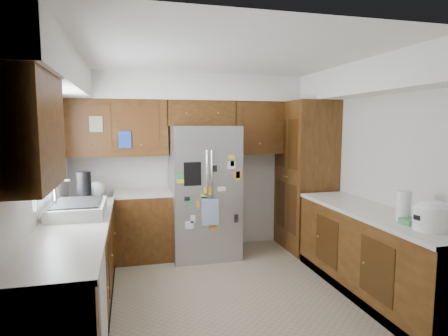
{
  "coord_description": "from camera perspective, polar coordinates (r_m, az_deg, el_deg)",
  "views": [
    {
      "loc": [
        -0.99,
        -3.8,
        1.81
      ],
      "look_at": [
        0.07,
        0.35,
        1.32
      ],
      "focal_mm": 30.0,
      "sensor_mm": 36.0,
      "label": 1
    }
  ],
  "objects": [
    {
      "name": "left_counter_clutter",
      "position": [
        4.72,
        -19.96,
        -3.14
      ],
      "size": [
        0.34,
        0.87,
        0.38
      ],
      "color": "black",
      "rests_on": "left_counter_run"
    },
    {
      "name": "right_counter_run",
      "position": [
        4.38,
        21.85,
        -12.47
      ],
      "size": [
        0.63,
        2.25,
        0.92
      ],
      "color": "#3C1F0B",
      "rests_on": "ground"
    },
    {
      "name": "pantry",
      "position": [
        5.58,
        12.3,
        -1.19
      ],
      "size": [
        0.6,
        0.9,
        2.15
      ],
      "primitive_type": "cube",
      "color": "#3C1F0B",
      "rests_on": "ground"
    },
    {
      "name": "bridge_cabinet",
      "position": [
        5.32,
        -3.63,
        8.29
      ],
      "size": [
        0.96,
        0.34,
        0.35
      ],
      "primitive_type": "cube",
      "color": "#3C1F0B",
      "rests_on": "fridge"
    },
    {
      "name": "sink_assembly",
      "position": [
        4.01,
        -21.4,
        -5.77
      ],
      "size": [
        0.52,
        0.7,
        0.37
      ],
      "color": "silver",
      "rests_on": "left_counter_run"
    },
    {
      "name": "paper_towel",
      "position": [
        3.89,
        25.72,
        -5.23
      ],
      "size": [
        0.13,
        0.13,
        0.28
      ],
      "primitive_type": "cylinder",
      "color": "white",
      "rests_on": "right_counter_run"
    },
    {
      "name": "fridge",
      "position": [
        5.18,
        -3.08,
        -3.6
      ],
      "size": [
        0.9,
        0.79,
        1.8
      ],
      "color": "gray",
      "rests_on": "ground"
    },
    {
      "name": "left_counter_run",
      "position": [
        4.08,
        -19.21,
        -13.63
      ],
      "size": [
        1.36,
        3.2,
        0.92
      ],
      "color": "#3C1F0B",
      "rests_on": "ground"
    },
    {
      "name": "fridge_top_items",
      "position": [
        5.32,
        -3.35,
        11.65
      ],
      "size": [
        0.65,
        0.35,
        0.31
      ],
      "color": "blue",
      "rests_on": "bridge_cabinet"
    },
    {
      "name": "floor",
      "position": [
        4.32,
        0.27,
        -18.25
      ],
      "size": [
        3.6,
        3.6,
        0.0
      ],
      "primitive_type": "plane",
      "color": "tan",
      "rests_on": "ground"
    },
    {
      "name": "rice_cooker",
      "position": [
        3.67,
        29.06,
        -6.22
      ],
      "size": [
        0.3,
        0.29,
        0.26
      ],
      "color": "white",
      "rests_on": "right_counter_run"
    },
    {
      "name": "room_shell",
      "position": [
        4.25,
        -2.34,
        6.68
      ],
      "size": [
        3.64,
        3.24,
        2.52
      ],
      "color": "silver",
      "rests_on": "ground"
    }
  ]
}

